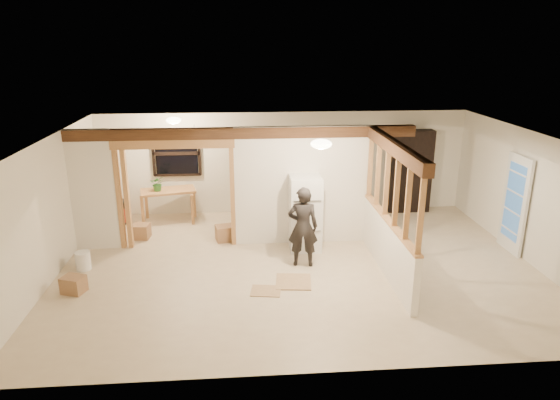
{
  "coord_description": "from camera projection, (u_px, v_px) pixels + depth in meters",
  "views": [
    {
      "loc": [
        -1.06,
        -8.71,
        4.17
      ],
      "look_at": [
        -0.33,
        0.4,
        1.21
      ],
      "focal_mm": 32.0,
      "sensor_mm": 36.0,
      "label": 1
    }
  ],
  "objects": [
    {
      "name": "window_back",
      "position": [
        176.0,
        154.0,
        11.95
      ],
      "size": [
        1.12,
        0.1,
        1.1
      ],
      "primitive_type": "cube",
      "color": "black",
      "rests_on": "wall_back"
    },
    {
      "name": "shop_vac",
      "position": [
        121.0,
        212.0,
        11.77
      ],
      "size": [
        0.46,
        0.46,
        0.56
      ],
      "primitive_type": "cylinder",
      "rotation": [
        0.0,
        0.0,
        -0.08
      ],
      "color": "maroon",
      "rests_on": "floor"
    },
    {
      "name": "floor",
      "position": [
        298.0,
        266.0,
        9.62
      ],
      "size": [
        9.0,
        6.5,
        0.01
      ],
      "primitive_type": "cube",
      "color": "beige",
      "rests_on": "ground"
    },
    {
      "name": "floor_panel_near",
      "position": [
        293.0,
        282.0,
        8.96
      ],
      "size": [
        0.69,
        0.69,
        0.02
      ],
      "primitive_type": "cube",
      "rotation": [
        0.0,
        0.0,
        -0.11
      ],
      "color": "tan",
      "rests_on": "floor"
    },
    {
      "name": "ceiling",
      "position": [
        300.0,
        138.0,
        8.85
      ],
      "size": [
        9.0,
        6.5,
        0.01
      ],
      "primitive_type": "cube",
      "color": "white"
    },
    {
      "name": "wall_right",
      "position": [
        532.0,
        198.0,
        9.58
      ],
      "size": [
        0.01,
        6.5,
        2.5
      ],
      "primitive_type": "cube",
      "color": "silver",
      "rests_on": "floor"
    },
    {
      "name": "header_beam_back",
      "position": [
        243.0,
        133.0,
        9.95
      ],
      "size": [
        7.0,
        0.18,
        0.22
      ],
      "primitive_type": "cube",
      "color": "#4D2E1A",
      "rests_on": "ceiling"
    },
    {
      "name": "wall_front",
      "position": [
        330.0,
        287.0,
        6.15
      ],
      "size": [
        9.0,
        0.01,
        2.5
      ],
      "primitive_type": "cube",
      "color": "silver",
      "rests_on": "floor"
    },
    {
      "name": "partition_center",
      "position": [
        302.0,
        186.0,
        10.39
      ],
      "size": [
        2.8,
        0.12,
        2.5
      ],
      "primitive_type": "cube",
      "color": "silver",
      "rests_on": "floor"
    },
    {
      "name": "refrigerator",
      "position": [
        305.0,
        213.0,
        10.19
      ],
      "size": [
        0.64,
        0.62,
        1.55
      ],
      "primitive_type": "cube",
      "color": "white",
      "rests_on": "floor"
    },
    {
      "name": "woman",
      "position": [
        303.0,
        227.0,
        9.42
      ],
      "size": [
        0.61,
        0.44,
        1.57
      ],
      "primitive_type": "imported",
      "rotation": [
        0.0,
        0.0,
        3.02
      ],
      "color": "black",
      "rests_on": "floor"
    },
    {
      "name": "work_table",
      "position": [
        169.0,
        206.0,
        11.85
      ],
      "size": [
        1.36,
        0.87,
        0.79
      ],
      "primitive_type": "cube",
      "rotation": [
        0.0,
        0.0,
        0.21
      ],
      "color": "#B5814C",
      "rests_on": "floor"
    },
    {
      "name": "french_door",
      "position": [
        515.0,
        204.0,
        10.03
      ],
      "size": [
        0.12,
        0.86,
        2.0
      ],
      "primitive_type": "cube",
      "color": "white",
      "rests_on": "floor"
    },
    {
      "name": "floor_panel_far",
      "position": [
        266.0,
        291.0,
        8.64
      ],
      "size": [
        0.57,
        0.48,
        0.02
      ],
      "primitive_type": "cube",
      "rotation": [
        0.0,
        0.0,
        -0.15
      ],
      "color": "tan",
      "rests_on": "floor"
    },
    {
      "name": "pony_wall",
      "position": [
        387.0,
        247.0,
        9.21
      ],
      "size": [
        0.12,
        3.2,
        1.0
      ],
      "primitive_type": "cube",
      "color": "silver",
      "rests_on": "floor"
    },
    {
      "name": "doorway_frame",
      "position": [
        176.0,
        196.0,
        10.24
      ],
      "size": [
        2.46,
        0.14,
        2.2
      ],
      "primitive_type": "cube",
      "color": "#B5814C",
      "rests_on": "floor"
    },
    {
      "name": "header_beam_right",
      "position": [
        394.0,
        147.0,
        8.63
      ],
      "size": [
        0.18,
        3.3,
        0.22
      ],
      "primitive_type": "cube",
      "color": "#4D2E1A",
      "rests_on": "ceiling"
    },
    {
      "name": "ceiling_dome_main",
      "position": [
        321.0,
        144.0,
        8.41
      ],
      "size": [
        0.36,
        0.36,
        0.16
      ],
      "primitive_type": "ellipsoid",
      "color": "#FFEABF",
      "rests_on": "ceiling"
    },
    {
      "name": "bookshelf",
      "position": [
        410.0,
        171.0,
        12.4
      ],
      "size": [
        1.03,
        0.34,
        2.06
      ],
      "primitive_type": "cube",
      "color": "black",
      "rests_on": "floor"
    },
    {
      "name": "potted_plant",
      "position": [
        158.0,
        183.0,
        11.58
      ],
      "size": [
        0.34,
        0.3,
        0.36
      ],
      "primitive_type": "imported",
      "rotation": [
        0.0,
        0.0,
        0.07
      ],
      "color": "#326028",
      "rests_on": "work_table"
    },
    {
      "name": "box_front",
      "position": [
        74.0,
        284.0,
        8.57
      ],
      "size": [
        0.44,
        0.4,
        0.3
      ],
      "primitive_type": "cube",
      "rotation": [
        0.0,
        0.0,
        -0.33
      ],
      "color": "#916946",
      "rests_on": "floor"
    },
    {
      "name": "box_util_b",
      "position": [
        142.0,
        231.0,
        10.91
      ],
      "size": [
        0.37,
        0.37,
        0.32
      ],
      "primitive_type": "cube",
      "rotation": [
        0.0,
        0.0,
        -0.11
      ],
      "color": "#916946",
      "rests_on": "floor"
    },
    {
      "name": "partition_left_stub",
      "position": [
        93.0,
        191.0,
        10.07
      ],
      "size": [
        0.9,
        0.12,
        2.5
      ],
      "primitive_type": "cube",
      "color": "silver",
      "rests_on": "floor"
    },
    {
      "name": "ceiling_dome_util",
      "position": [
        174.0,
        120.0,
        10.85
      ],
      "size": [
        0.32,
        0.32,
        0.14
      ],
      "primitive_type": "ellipsoid",
      "color": "#FFEABF",
      "rests_on": "ceiling"
    },
    {
      "name": "wall_back",
      "position": [
        284.0,
        163.0,
        12.32
      ],
      "size": [
        9.0,
        0.01,
        2.5
      ],
      "primitive_type": "cube",
      "color": "silver",
      "rests_on": "floor"
    },
    {
      "name": "box_util_a",
      "position": [
        225.0,
        233.0,
        10.78
      ],
      "size": [
        0.46,
        0.42,
        0.33
      ],
      "primitive_type": "cube",
      "rotation": [
        0.0,
        0.0,
        0.24
      ],
      "color": "#916946",
      "rests_on": "floor"
    },
    {
      "name": "stud_partition",
      "position": [
        392.0,
        187.0,
        8.85
      ],
      "size": [
        0.14,
        3.2,
        1.32
      ],
      "primitive_type": "cube",
      "color": "#B5814C",
      "rests_on": "pony_wall"
    },
    {
      "name": "hanging_bulb",
      "position": [
        195.0,
        140.0,
        10.32
      ],
      "size": [
        0.07,
        0.07,
        0.07
      ],
      "primitive_type": "ellipsoid",
      "color": "#FFD88C",
      "rests_on": "ceiling"
    },
    {
      "name": "wall_left",
      "position": [
        49.0,
        211.0,
        8.89
      ],
      "size": [
        0.01,
        6.5,
        2.5
      ],
      "primitive_type": "cube",
      "color": "silver",
      "rests_on": "floor"
    },
    {
      "name": "bucket",
      "position": [
        83.0,
        261.0,
        9.42
      ],
      "size": [
        0.34,
        0.34,
        0.35
      ],
      "primitive_type": "cylinder",
      "rotation": [
        0.0,
        0.0,
        -0.26
      ],
      "color": "white",
      "rests_on": "floor"
    }
  ]
}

